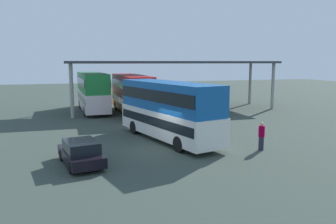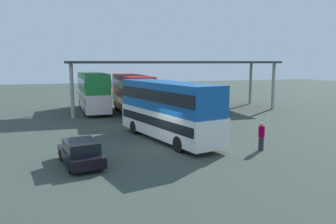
{
  "view_description": "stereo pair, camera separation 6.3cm",
  "coord_description": "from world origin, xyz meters",
  "px_view_note": "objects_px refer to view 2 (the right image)",
  "views": [
    {
      "loc": [
        -6.04,
        -19.4,
        5.46
      ],
      "look_at": [
        1.12,
        2.49,
        2.0
      ],
      "focal_mm": 35.57,
      "sensor_mm": 36.0,
      "label": 1
    },
    {
      "loc": [
        -5.98,
        -19.42,
        5.46
      ],
      "look_at": [
        1.12,
        2.49,
        2.0
      ],
      "focal_mm": 35.57,
      "sensor_mm": 36.0,
      "label": 2
    }
  ],
  "objects_px": {
    "double_decker_main": "(168,108)",
    "double_decker_mid_row": "(132,93)",
    "pedestrian_waiting": "(261,136)",
    "double_decker_near_canopy": "(93,90)",
    "parked_hatchback": "(81,153)"
  },
  "relations": [
    {
      "from": "double_decker_main",
      "to": "double_decker_mid_row",
      "type": "bearing_deg",
      "value": -13.87
    },
    {
      "from": "double_decker_main",
      "to": "double_decker_mid_row",
      "type": "relative_size",
      "value": 0.9
    },
    {
      "from": "double_decker_main",
      "to": "double_decker_mid_row",
      "type": "xyz_separation_m",
      "value": [
        0.08,
        12.75,
        0.01
      ]
    },
    {
      "from": "pedestrian_waiting",
      "to": "double_decker_near_canopy",
      "type": "bearing_deg",
      "value": -124.92
    },
    {
      "from": "parked_hatchback",
      "to": "double_decker_main",
      "type": "bearing_deg",
      "value": -66.25
    },
    {
      "from": "double_decker_main",
      "to": "double_decker_near_canopy",
      "type": "height_order",
      "value": "double_decker_near_canopy"
    },
    {
      "from": "double_decker_main",
      "to": "pedestrian_waiting",
      "type": "bearing_deg",
      "value": -147.16
    },
    {
      "from": "pedestrian_waiting",
      "to": "double_decker_main",
      "type": "bearing_deg",
      "value": -100.77
    },
    {
      "from": "double_decker_main",
      "to": "double_decker_near_canopy",
      "type": "distance_m",
      "value": 16.4
    },
    {
      "from": "double_decker_mid_row",
      "to": "pedestrian_waiting",
      "type": "relative_size",
      "value": 6.44
    },
    {
      "from": "double_decker_main",
      "to": "parked_hatchback",
      "type": "height_order",
      "value": "double_decker_main"
    },
    {
      "from": "double_decker_main",
      "to": "double_decker_near_canopy",
      "type": "xyz_separation_m",
      "value": [
        -3.66,
        15.98,
        0.09
      ]
    },
    {
      "from": "double_decker_near_canopy",
      "to": "double_decker_mid_row",
      "type": "bearing_deg",
      "value": -131.66
    },
    {
      "from": "double_decker_mid_row",
      "to": "double_decker_near_canopy",
      "type": "bearing_deg",
      "value": 49.72
    },
    {
      "from": "parked_hatchback",
      "to": "double_decker_near_canopy",
      "type": "height_order",
      "value": "double_decker_near_canopy"
    }
  ]
}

